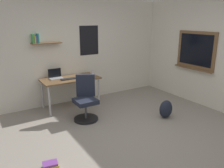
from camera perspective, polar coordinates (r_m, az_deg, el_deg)
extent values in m
plane|color=gray|center=(4.27, 5.99, -13.21)|extent=(5.20, 5.20, 0.00)
cube|color=silver|center=(5.89, -8.52, 8.34)|extent=(5.00, 0.10, 2.60)
cube|color=brown|center=(5.44, -16.21, 9.89)|extent=(0.68, 0.20, 0.02)
cube|color=black|center=(5.93, -5.80, 10.92)|extent=(0.52, 0.01, 0.74)
cube|color=#3D934C|center=(5.38, -19.41, 10.76)|extent=(0.04, 0.14, 0.20)
cube|color=gold|center=(5.39, -18.98, 10.60)|extent=(0.03, 0.14, 0.16)
cube|color=#3851B2|center=(5.40, -18.63, 10.66)|extent=(0.03, 0.14, 0.17)
cube|color=teal|center=(5.41, -18.29, 10.94)|extent=(0.03, 0.14, 0.21)
cube|color=brown|center=(5.99, 20.50, 8.11)|extent=(0.04, 1.10, 0.90)
cube|color=black|center=(5.98, 20.41, 8.10)|extent=(0.01, 0.94, 0.76)
cube|color=brown|center=(6.03, 19.80, 3.72)|extent=(0.12, 1.10, 0.03)
cube|color=brown|center=(5.47, -10.50, 1.32)|extent=(1.35, 0.67, 0.03)
cylinder|color=#B7B7BC|center=(5.14, -15.55, -4.22)|extent=(0.04, 0.04, 0.69)
cylinder|color=#B7B7BC|center=(5.58, -3.37, -2.01)|extent=(0.04, 0.04, 0.69)
cylinder|color=#B7B7BC|center=(5.65, -17.18, -2.52)|extent=(0.04, 0.04, 0.69)
cylinder|color=#B7B7BC|center=(6.05, -5.88, -0.62)|extent=(0.04, 0.04, 0.69)
cylinder|color=black|center=(4.93, -6.57, -8.75)|extent=(0.52, 0.52, 0.04)
cylinder|color=#4C4C51|center=(4.85, -6.64, -6.71)|extent=(0.05, 0.05, 0.34)
cube|color=#1E2333|center=(4.77, -6.73, -4.33)|extent=(0.44, 0.44, 0.09)
cube|color=#1E2333|center=(4.87, -6.70, -0.37)|extent=(0.38, 0.25, 0.48)
cube|color=#ADAFB5|center=(5.48, -13.93, 1.38)|extent=(0.31, 0.21, 0.02)
cube|color=black|center=(5.54, -14.33, 2.74)|extent=(0.31, 0.01, 0.21)
cube|color=black|center=(5.37, -10.85, 1.29)|extent=(0.37, 0.13, 0.02)
ellipsoid|color=#262628|center=(5.47, -8.13, 1.77)|extent=(0.10, 0.06, 0.03)
cylinder|color=silver|center=(5.66, -4.97, 2.66)|extent=(0.08, 0.08, 0.09)
ellipsoid|color=#1E2333|center=(5.06, 13.47, -6.20)|extent=(0.32, 0.22, 0.40)
cube|color=#3851B2|center=(3.60, -15.36, -19.64)|extent=(0.24, 0.20, 0.03)
cube|color=gold|center=(3.57, -15.25, -19.40)|extent=(0.23, 0.17, 0.03)
cube|color=#7A3D99|center=(3.56, -15.40, -18.86)|extent=(0.23, 0.18, 0.03)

